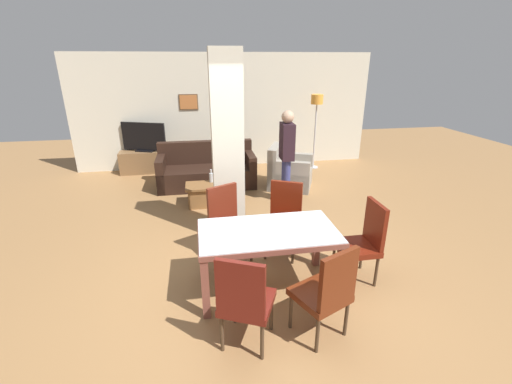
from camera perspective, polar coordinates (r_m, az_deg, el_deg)
ground_plane at (r=4.24m, az=1.89°, el=-15.59°), size 18.00×18.00×0.00m
back_wall at (r=8.58m, az=-5.10°, el=13.20°), size 7.20×0.09×2.70m
divider_pillar at (r=4.93m, az=-4.76°, el=7.17°), size 0.44×0.34×2.70m
dining_table at (r=3.91m, az=2.00°, el=-8.51°), size 1.55×0.86×0.77m
dining_chair_near_right at (r=3.37m, az=11.71°, el=-15.76°), size 0.61×0.61×1.00m
dining_chair_near_left at (r=3.21m, az=-1.90°, el=-17.38°), size 0.61×0.61×1.00m
dining_chair_head_right at (r=4.31m, az=17.51°, el=-7.51°), size 0.46×0.46×1.00m
dining_chair_far_left at (r=4.57m, az=-4.76°, el=-4.79°), size 0.62×0.62×1.00m
dining_chair_far_right at (r=4.70m, az=4.69°, el=-4.05°), size 0.62×0.62×1.00m
sofa at (r=7.39m, az=-8.20°, el=3.40°), size 2.01×0.88×0.90m
armchair at (r=7.23m, az=5.42°, el=3.12°), size 1.10×1.08×0.87m
coffee_table at (r=6.41m, az=-8.04°, el=-0.37°), size 0.79×0.49×0.40m
bottle at (r=6.43m, az=-7.47°, el=2.46°), size 0.08×0.08×0.24m
tv_stand at (r=8.59m, az=-17.75°, el=4.82°), size 1.21×0.40×0.52m
tv_screen at (r=8.45m, az=-18.20°, el=8.64°), size 1.01×0.42×0.68m
floor_lamp at (r=8.43m, az=10.07°, el=13.72°), size 0.28×0.28×1.78m
standing_person at (r=6.31m, az=5.14°, el=6.91°), size 0.23×0.39×1.71m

